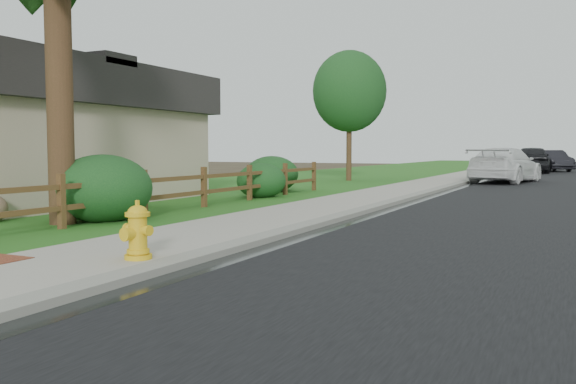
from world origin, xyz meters
The scene contains 16 objects.
ground centered at (0.00, 0.00, 0.00)m, with size 120.00×120.00×0.00m, color #362A1D.
road centered at (4.60, 35.00, 0.01)m, with size 8.00×90.00×0.02m, color black.
curb centered at (0.40, 35.00, 0.06)m, with size 0.40×90.00×0.12m, color gray.
wet_gutter centered at (0.75, 35.00, 0.02)m, with size 0.50×90.00×0.00m, color black.
sidewalk centered at (-0.90, 35.00, 0.05)m, with size 2.20×90.00×0.10m, color #9F978A.
grass_strip centered at (-2.80, 35.00, 0.03)m, with size 1.60×90.00×0.06m, color #2D611B.
lawn_near centered at (-8.00, 35.00, 0.02)m, with size 9.00×90.00×0.04m, color #2D611B.
ranch_fence centered at (-3.60, 6.40, 0.62)m, with size 0.12×16.92×1.10m.
fire_hydrant centered at (-0.10, 0.73, 0.46)m, with size 0.51×0.41×0.78m.
white_suv centered at (2.00, 24.25, 0.82)m, with size 2.24×5.51×1.60m, color white.
dark_car_mid centered at (2.25, 37.59, 0.91)m, with size 2.10×5.21×1.78m, color black.
dark_car_far centered at (3.33, 41.25, 0.76)m, with size 1.58×4.52×1.49m, color black.
shrub_b centered at (-3.90, 4.23, 0.72)m, with size 2.07×2.07×1.45m, color #163F1B.
shrub_c centered at (-3.90, 11.29, 0.56)m, with size 1.55×1.55×1.12m, color #163F1B.
shrub_d centered at (-4.92, 14.00, 0.66)m, with size 1.93×1.93×1.32m, color #163F1B.
tree_near_left centered at (-4.99, 22.35, 4.33)m, with size 3.56×3.56×6.30m.
Camera 1 is at (5.15, -5.60, 1.55)m, focal length 38.00 mm.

